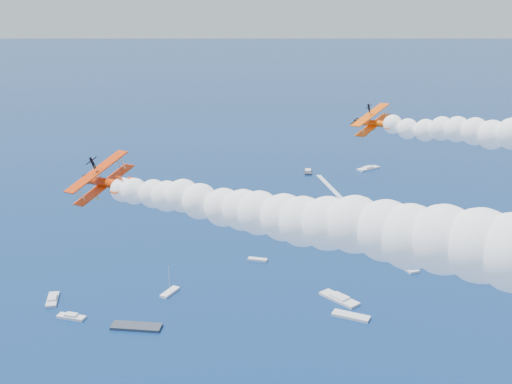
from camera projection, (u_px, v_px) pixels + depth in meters
The scene contains 5 objects.
biplane_lead at pixel (375, 123), 97.77m from camera, with size 7.26×8.14×4.90m, color #FF5405, non-canonical shape.
biplane_trail at pixel (105, 182), 76.89m from camera, with size 7.99×8.96×5.40m, color red, non-canonical shape.
smoke_trail_trail at pixel (343, 225), 56.06m from camera, with size 66.77×7.17×12.03m, color white, non-canonical shape.
spectator_boats at pixel (440, 279), 183.96m from camera, with size 218.97×176.09×0.70m.
boat_wakes at pixel (384, 224), 226.48m from camera, with size 98.81×63.67×0.04m.
Camera 1 is at (52.24, -46.98, 79.46)m, focal length 45.85 mm.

